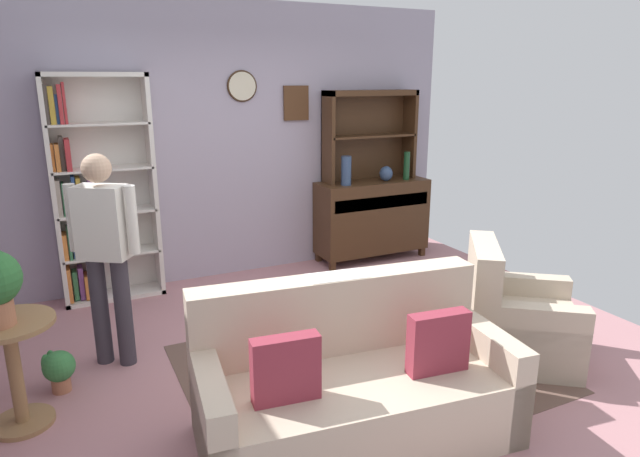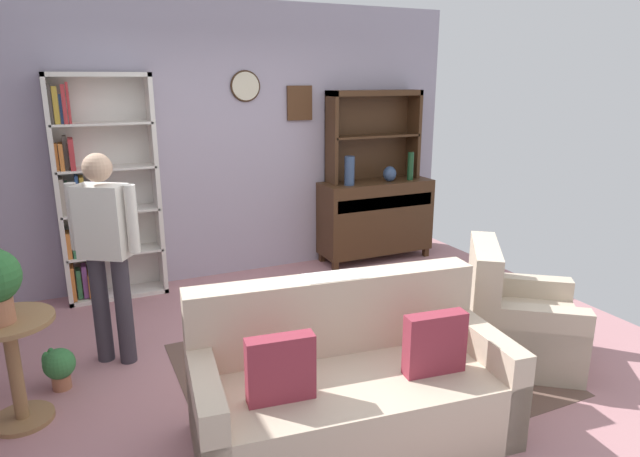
{
  "view_description": "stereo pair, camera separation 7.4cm",
  "coord_description": "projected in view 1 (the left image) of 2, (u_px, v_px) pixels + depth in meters",
  "views": [
    {
      "loc": [
        -1.65,
        -3.4,
        2.06
      ],
      "look_at": [
        0.1,
        0.2,
        0.95
      ],
      "focal_mm": 30.84,
      "sensor_mm": 36.0,
      "label": 1
    },
    {
      "loc": [
        -1.58,
        -3.43,
        2.06
      ],
      "look_at": [
        0.1,
        0.2,
        0.95
      ],
      "focal_mm": 30.84,
      "sensor_mm": 36.0,
      "label": 2
    }
  ],
  "objects": [
    {
      "name": "vase_tall",
      "position": [
        346.0,
        171.0,
        5.95
      ],
      "size": [
        0.11,
        0.11,
        0.32
      ],
      "primitive_type": "cylinder",
      "color": "#33476B",
      "rests_on": "sideboard"
    },
    {
      "name": "sideboard",
      "position": [
        372.0,
        216.0,
        6.33
      ],
      "size": [
        1.3,
        0.45,
        0.92
      ],
      "color": "#422816",
      "rests_on": "ground_plane"
    },
    {
      "name": "plant_stand",
      "position": [
        14.0,
        362.0,
        3.26
      ],
      "size": [
        0.52,
        0.52,
        0.69
      ],
      "color": "#997047",
      "rests_on": "ground_plane"
    },
    {
      "name": "book_stack",
      "position": [
        301.0,
        304.0,
        3.97
      ],
      "size": [
        0.22,
        0.15,
        0.1
      ],
      "color": "gray",
      "rests_on": "coffee_table"
    },
    {
      "name": "sideboard_hutch",
      "position": [
        369.0,
        123.0,
        6.15
      ],
      "size": [
        1.1,
        0.26,
        1.0
      ],
      "color": "#422816",
      "rests_on": "sideboard"
    },
    {
      "name": "armchair_floral",
      "position": [
        515.0,
        321.0,
        4.11
      ],
      "size": [
        1.07,
        1.07,
        0.88
      ],
      "color": "beige",
      "rests_on": "ground_plane"
    },
    {
      "name": "bookshelf",
      "position": [
        96.0,
        196.0,
        5.04
      ],
      "size": [
        0.9,
        0.3,
        2.1
      ],
      "color": "silver",
      "rests_on": "ground_plane"
    },
    {
      "name": "potted_plant_small",
      "position": [
        59.0,
        368.0,
        3.68
      ],
      "size": [
        0.21,
        0.21,
        0.29
      ],
      "color": "#AD6B4C",
      "rests_on": "ground_plane"
    },
    {
      "name": "coffee_table",
      "position": [
        304.0,
        318.0,
        4.02
      ],
      "size": [
        0.8,
        0.5,
        0.42
      ],
      "color": "#422816",
      "rests_on": "ground_plane"
    },
    {
      "name": "couch_floral",
      "position": [
        353.0,
        386.0,
        3.21
      ],
      "size": [
        1.89,
        1.06,
        0.9
      ],
      "color": "beige",
      "rests_on": "ground_plane"
    },
    {
      "name": "wall_back",
      "position": [
        230.0,
        143.0,
        5.67
      ],
      "size": [
        5.0,
        0.09,
        2.8
      ],
      "color": "#A399AD",
      "rests_on": "ground_plane"
    },
    {
      "name": "person_reading",
      "position": [
        105.0,
        246.0,
        3.87
      ],
      "size": [
        0.48,
        0.35,
        1.56
      ],
      "color": "#38333D",
      "rests_on": "ground_plane"
    },
    {
      "name": "vase_round",
      "position": [
        386.0,
        174.0,
        6.2
      ],
      "size": [
        0.15,
        0.15,
        0.17
      ],
      "primitive_type": "ellipsoid",
      "color": "#33476B",
      "rests_on": "sideboard"
    },
    {
      "name": "ground_plane",
      "position": [
        320.0,
        357.0,
        4.2
      ],
      "size": [
        5.4,
        4.6,
        0.02
      ],
      "primitive_type": "cube",
      "color": "#B27A7F"
    },
    {
      "name": "area_rug",
      "position": [
        362.0,
        368.0,
        4.02
      ],
      "size": [
        2.49,
        1.95,
        0.01
      ],
      "primitive_type": "cube",
      "color": "brown",
      "rests_on": "ground_plane"
    },
    {
      "name": "bottle_wine",
      "position": [
        407.0,
        166.0,
        6.27
      ],
      "size": [
        0.07,
        0.07,
        0.32
      ],
      "primitive_type": "cylinder",
      "color": "#194223",
      "rests_on": "sideboard"
    }
  ]
}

